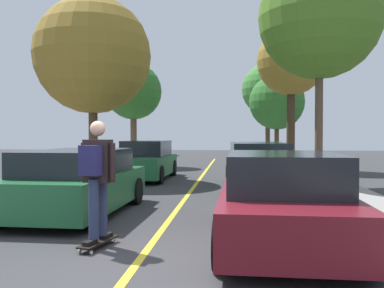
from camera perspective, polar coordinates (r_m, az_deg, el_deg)
name	(u,v)px	position (r m, az deg, el deg)	size (l,w,h in m)	color
ground	(137,264)	(5.75, -7.58, -15.95)	(80.00, 80.00, 0.00)	#353538
center_line	(177,209)	(9.58, -2.05, -8.92)	(0.12, 39.20, 0.01)	gold
parked_car_left_nearest	(78,182)	(9.23, -15.33, -5.05)	(2.07, 4.24, 1.38)	#1E5B33
parked_car_left_near	(146,161)	(15.96, -6.26, -2.30)	(1.86, 4.35, 1.47)	#1E5B33
parked_car_right_nearest	(282,200)	(6.70, 12.20, -7.49)	(2.04, 4.27, 1.42)	maroon
parked_car_right_near	(258,167)	(12.79, 9.03, -3.10)	(2.03, 4.61, 1.46)	#1E5B33
parked_car_right_far	(250,157)	(18.99, 7.92, -1.81)	(1.85, 4.37, 1.36)	#B7B7BC
street_tree_left_nearest	(93,56)	(16.35, -13.44, 11.67)	(4.35, 4.35, 6.70)	#4C3823
street_tree_left_near	(133,92)	(22.35, -8.02, 7.09)	(2.98, 2.98, 5.34)	brown
street_tree_right_nearest	(320,18)	(14.29, 17.07, 16.15)	(3.85, 3.85, 7.18)	brown
street_tree_right_near	(291,62)	(20.45, 13.41, 10.82)	(3.20, 3.20, 6.61)	#3D2D1E
street_tree_right_far	(277,102)	(26.50, 11.54, 5.63)	(3.43, 3.43, 5.30)	#4C3823
street_tree_right_farthest	(268,90)	(33.33, 10.34, 7.33)	(4.07, 4.07, 7.13)	#3D2D1E
fire_hydrant	(308,175)	(13.04, 15.63, -4.10)	(0.20, 0.20, 0.70)	#B2140F
skateboard	(98,242)	(6.58, -12.70, -12.95)	(0.41, 0.87, 0.10)	black
skateboarder	(97,173)	(6.38, -12.91, -3.87)	(0.58, 0.70, 1.81)	black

